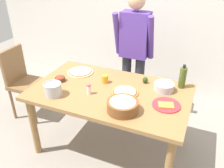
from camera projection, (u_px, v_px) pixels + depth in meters
ground at (110, 146)px, 2.77m from camera, size 8.00×8.00×0.00m
wall_back at (154, 7)px, 3.42m from camera, size 5.60×0.10×2.60m
dining_table at (110, 98)px, 2.44m from camera, size 1.60×0.96×0.76m
person_cook at (134, 49)px, 2.92m from camera, size 0.49×0.25×1.62m
chair_wooden_left at (23, 79)px, 3.08m from camera, size 0.42×0.42×0.95m
pizza_raw_on_board at (80, 72)px, 2.75m from camera, size 0.30×0.30×0.02m
pizza_cooked_on_tray at (125, 92)px, 2.35m from camera, size 0.27×0.27×0.02m
plate_with_slice at (166, 105)px, 2.15m from camera, size 0.26×0.26×0.02m
popcorn_bowl at (123, 105)px, 2.06m from camera, size 0.28×0.28×0.11m
mixing_bowl_steel at (164, 87)px, 2.38m from camera, size 0.20×0.20×0.08m
small_sauce_bowl at (60, 79)px, 2.56m from camera, size 0.11×0.11×0.06m
olive_oil_bottle at (183, 78)px, 2.40m from camera, size 0.07×0.07×0.26m
steel_pot at (53, 89)px, 2.29m from camera, size 0.17×0.17×0.13m
cup_orange at (105, 79)px, 2.52m from camera, size 0.07×0.07×0.08m
salt_shaker at (89, 89)px, 2.32m from camera, size 0.04×0.04×0.11m
avocado at (145, 80)px, 2.52m from camera, size 0.06×0.06×0.07m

